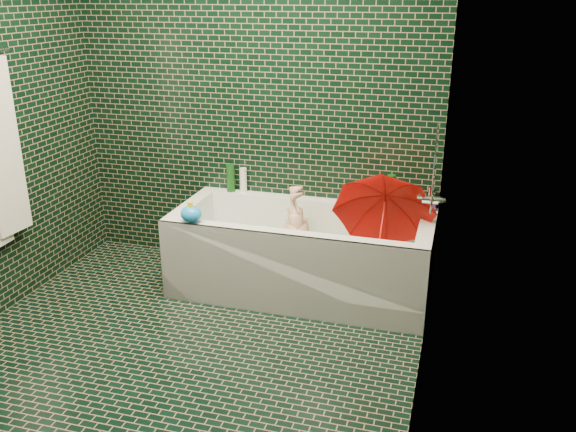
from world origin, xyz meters
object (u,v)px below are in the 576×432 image
(bathtub, at_px, (301,262))
(rubber_duck, at_px, (380,201))
(child, at_px, (302,247))
(umbrella, at_px, (382,223))
(bath_toy, at_px, (191,214))

(bathtub, xyz_separation_m, rubber_duck, (0.47, 0.32, 0.38))
(child, xyz_separation_m, umbrella, (0.53, -0.07, 0.25))
(child, height_order, rubber_duck, rubber_duck)
(rubber_duck, xyz_separation_m, bath_toy, (-1.10, -0.64, 0.02))
(bathtub, relative_size, umbrella, 2.74)
(rubber_duck, bearing_deg, child, -170.79)
(umbrella, xyz_separation_m, rubber_duck, (-0.06, 0.35, 0.03))
(child, bearing_deg, bathtub, -5.33)
(bathtub, distance_m, umbrella, 0.64)
(umbrella, height_order, rubber_duck, umbrella)
(umbrella, bearing_deg, rubber_duck, 109.16)
(umbrella, height_order, bath_toy, umbrella)
(umbrella, bearing_deg, bathtub, -174.50)
(bathtub, xyz_separation_m, bath_toy, (-0.63, -0.32, 0.40))
(bathtub, bearing_deg, umbrella, -3.77)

